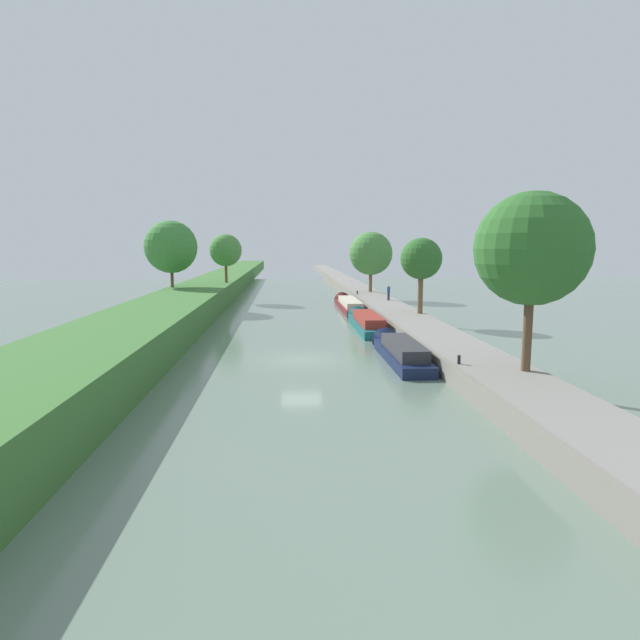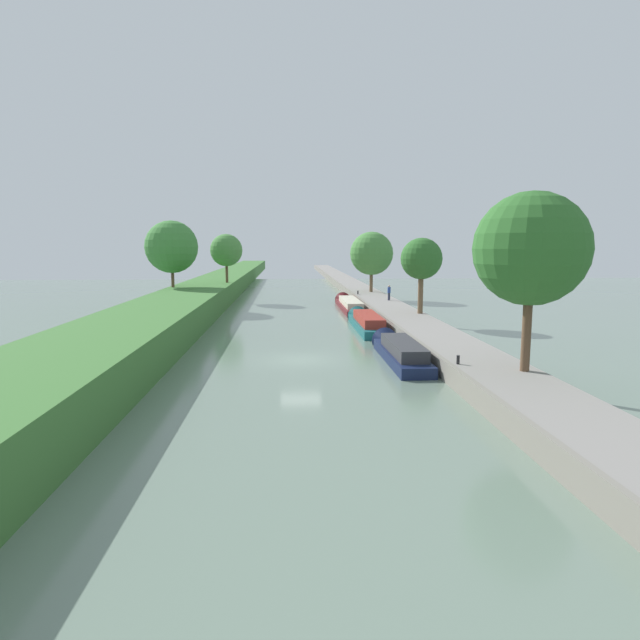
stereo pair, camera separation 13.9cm
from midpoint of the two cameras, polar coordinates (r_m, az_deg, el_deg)
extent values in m
plane|color=slate|center=(32.98, -1.94, -4.28)|extent=(160.00, 160.00, 0.00)
cube|color=#3D7033|center=(34.21, -20.26, -2.29)|extent=(6.51, 260.00, 2.40)
cube|color=gray|center=(34.43, 13.97, -3.12)|extent=(3.87, 260.00, 1.04)
cube|color=gray|center=(33.87, 10.64, -3.15)|extent=(0.25, 260.00, 1.09)
cube|color=#141E42|center=(32.79, 8.78, -3.88)|extent=(1.93, 9.05, 0.64)
cube|color=#333338|center=(32.23, 8.97, -2.88)|extent=(1.58, 6.33, 0.70)
cone|color=#141E42|center=(37.70, 7.15, -2.30)|extent=(1.83, 1.16, 1.83)
cube|color=#195B60|center=(44.76, 5.16, -0.64)|extent=(1.99, 10.36, 0.66)
cube|color=maroon|center=(44.16, 5.27, 0.15)|extent=(1.63, 7.25, 0.71)
cone|color=#195B60|center=(50.42, 4.18, 0.34)|extent=(1.89, 1.19, 1.89)
cube|color=maroon|center=(58.79, 3.26, 1.39)|extent=(2.03, 12.98, 0.57)
cube|color=beige|center=(58.08, 3.34, 1.91)|extent=(1.66, 9.09, 0.62)
cone|color=maroon|center=(65.80, 2.54, 2.10)|extent=(1.93, 1.22, 1.93)
cylinder|color=brown|center=(27.15, 21.26, -0.60)|extent=(0.43, 0.43, 4.33)
sphere|color=#2D6628|center=(26.88, 21.65, 7.05)|extent=(5.29, 5.29, 5.29)
cylinder|color=brown|center=(47.80, 10.72, 2.96)|extent=(0.45, 0.45, 3.81)
sphere|color=#2D6628|center=(47.65, 10.81, 6.43)|extent=(3.60, 3.60, 3.60)
cylinder|color=brown|center=(69.40, 5.52, 4.40)|extent=(0.42, 0.42, 3.40)
sphere|color=#47843D|center=(69.28, 5.55, 7.06)|extent=(5.51, 5.51, 5.51)
cylinder|color=brown|center=(67.52, -9.82, 5.17)|extent=(0.33, 0.33, 2.90)
sphere|color=#47843D|center=(67.45, -9.87, 7.32)|extent=(3.96, 3.96, 3.96)
cylinder|color=brown|center=(61.23, -15.33, 4.70)|extent=(0.34, 0.34, 2.84)
sphere|color=#3D7F38|center=(61.15, -15.44, 7.50)|extent=(5.72, 5.72, 5.72)
cylinder|color=#282D42|center=(58.88, 7.41, 2.49)|extent=(0.26, 0.26, 0.82)
cylinder|color=#28428E|center=(58.82, 7.42, 3.19)|extent=(0.34, 0.34, 0.62)
sphere|color=tan|center=(58.78, 7.43, 3.59)|extent=(0.22, 0.22, 0.22)
cylinder|color=black|center=(28.00, 14.60, -4.11)|extent=(0.16, 0.16, 0.45)
cylinder|color=black|center=(65.70, 4.11, 2.93)|extent=(0.16, 0.16, 0.45)
camera|label=1|loc=(0.07, -89.91, 0.01)|focal=30.12mm
camera|label=2|loc=(0.07, 90.09, -0.01)|focal=30.12mm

